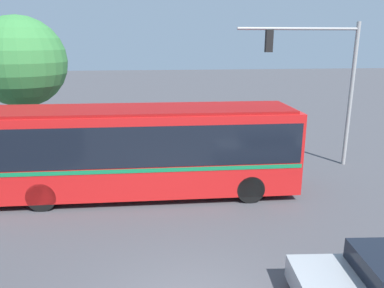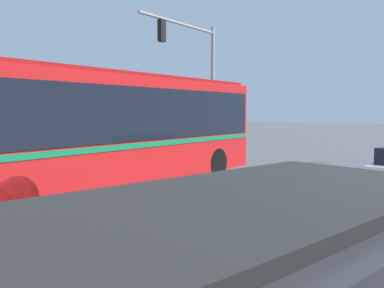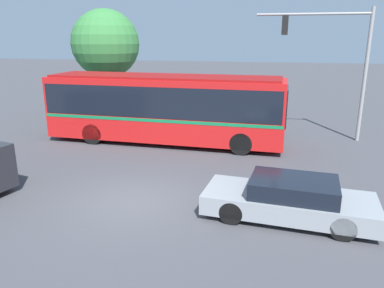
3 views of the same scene
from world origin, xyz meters
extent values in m
cube|color=red|center=(-1.06, 6.88, 1.71)|extent=(11.43, 2.81, 2.91)
cube|color=black|center=(-1.06, 6.88, 2.17)|extent=(11.20, 2.85, 1.40)
cube|color=#147A47|center=(-1.06, 6.88, 1.36)|extent=(11.31, 2.84, 0.14)
cube|color=black|center=(4.65, 6.75, 2.06)|extent=(0.11, 2.18, 1.63)
cube|color=maroon|center=(-1.06, 6.88, 3.21)|extent=(10.97, 2.60, 0.10)
cylinder|color=black|center=(2.83, 7.93, 0.50)|extent=(1.01, 0.32, 1.00)
cylinder|color=black|center=(2.78, 5.66, 0.50)|extent=(1.01, 0.32, 1.00)
cylinder|color=black|center=(-4.33, 8.09, 0.50)|extent=(1.01, 0.32, 1.00)
cylinder|color=black|center=(-4.38, 5.82, 0.50)|extent=(1.01, 0.32, 1.00)
cylinder|color=black|center=(3.28, 0.91, 0.33)|extent=(0.67, 0.27, 0.66)
cylinder|color=gray|center=(8.27, 9.32, 3.18)|extent=(0.18, 0.18, 6.36)
cylinder|color=gray|center=(5.64, 9.32, 6.06)|extent=(5.26, 0.12, 0.12)
cube|color=black|center=(4.38, 9.32, 5.56)|extent=(0.30, 0.22, 0.90)
cylinder|color=red|center=(4.38, 9.44, 5.86)|extent=(0.18, 0.02, 0.18)
cylinder|color=yellow|center=(4.38, 9.44, 5.56)|extent=(0.18, 0.02, 0.18)
cylinder|color=green|center=(4.38, 9.44, 5.26)|extent=(0.18, 0.02, 0.18)
cube|color=#286028|center=(-0.77, 11.02, 0.57)|extent=(8.42, 1.18, 1.15)
cube|color=#CC3351|center=(-0.77, 11.02, 1.45)|extent=(8.25, 1.12, 0.61)
cylinder|color=brown|center=(-6.77, 12.85, 1.52)|extent=(0.29, 0.29, 3.03)
sphere|color=#387F3D|center=(-6.77, 12.85, 4.60)|extent=(4.35, 4.35, 4.35)
camera|label=1|loc=(-0.70, -6.29, 5.54)|focal=34.79mm
camera|label=2|loc=(-8.61, -1.58, 2.25)|focal=37.62mm
camera|label=3|loc=(4.14, -10.04, 5.00)|focal=34.65mm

